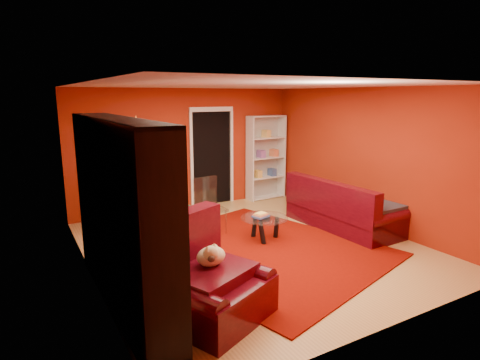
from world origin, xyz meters
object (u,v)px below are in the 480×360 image
dog (211,256)px  acrylic_chair (211,209)px  christmas_tree (139,174)px  gift_box_teal (115,225)px  rug (259,250)px  gift_box_green (182,212)px  sofa (344,203)px  gift_box_red (152,212)px  armchair (212,278)px  white_bookshelf (266,158)px  coffee_table (264,228)px  media_unit (121,215)px

dog → acrylic_chair: bearing=40.8°
christmas_tree → gift_box_teal: size_ratio=7.87×
rug → dog: 2.08m
gift_box_green → sofa: bearing=-39.7°
gift_box_red → dog: dog is taller
christmas_tree → gift_box_green: (0.85, 0.07, -0.88)m
christmas_tree → gift_box_red: christmas_tree is taller
armchair → gift_box_red: bearing=58.4°
gift_box_green → gift_box_red: bearing=144.2°
gift_box_teal → armchair: (0.30, -3.44, 0.33)m
armchair → christmas_tree: bearing=62.9°
christmas_tree → armchair: (-0.22, -3.57, -0.55)m
white_bookshelf → coffee_table: bearing=-126.1°
dog → sofa: sofa is taller
christmas_tree → white_bookshelf: (3.23, 0.61, -0.03)m
media_unit → dog: (0.80, -0.71, -0.41)m
armchair → sofa: size_ratio=0.54×
christmas_tree → gift_box_teal: (-0.52, -0.13, -0.88)m
rug → media_unit: (-2.27, -0.59, 1.09)m
armchair → dog: bearing=45.0°
christmas_tree → armchair: christmas_tree is taller
coffee_table → dog: bearing=-137.1°
armchair → dog: size_ratio=2.97×
armchair → gift_box_teal: bearing=71.3°
acrylic_chair → rug: bearing=-76.9°
gift_box_green → acrylic_chair: acrylic_chair is taller
rug → christmas_tree: christmas_tree is taller
white_bookshelf → acrylic_chair: size_ratio=2.23×
media_unit → dog: bearing=-43.3°
media_unit → coffee_table: bearing=19.0°
gift_box_green → christmas_tree: bearing=-175.1°
white_bookshelf → armchair: white_bookshelf is taller
white_bookshelf → acrylic_chair: 2.87m
white_bookshelf → sofa: bearing=-90.9°
rug → white_bookshelf: 3.55m
coffee_table → armchair: bearing=-136.4°
gift_box_green → gift_box_teal: bearing=-171.7°
christmas_tree → coffee_table: (1.62, -1.82, -0.81)m
white_bookshelf → armchair: bearing=-132.0°
acrylic_chair → sofa: bearing=-23.4°
media_unit → armchair: bearing=-46.8°
media_unit → gift_box_red: size_ratio=13.82×
christmas_tree → coffee_table: size_ratio=2.60×
gift_box_teal → gift_box_green: 1.38m
white_bookshelf → coffee_table: white_bookshelf is taller
white_bookshelf → christmas_tree: bearing=-171.8°
gift_box_green → dog: bearing=-106.3°
rug → acrylic_chair: size_ratio=4.02×
gift_box_teal → dog: size_ratio=0.67×
rug → dog: bearing=-138.4°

